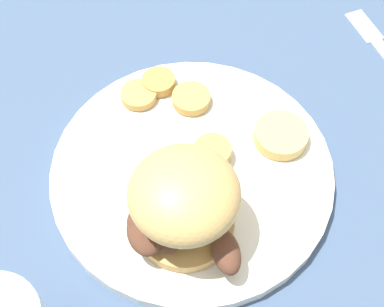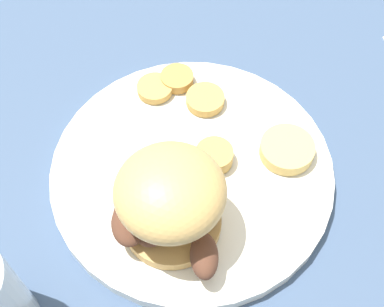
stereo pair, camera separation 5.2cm
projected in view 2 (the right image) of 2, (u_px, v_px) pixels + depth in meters
name	position (u px, v px, depth m)	size (l,w,h in m)	color
ground_plane	(192.00, 176.00, 0.56)	(4.00, 4.00, 0.00)	#3D5170
dinner_plate	(192.00, 171.00, 0.55)	(0.29, 0.29, 0.02)	white
sandwich	(169.00, 202.00, 0.46)	(0.12, 0.11, 0.09)	tan
potato_round_0	(287.00, 149.00, 0.54)	(0.06, 0.06, 0.01)	#DBB766
potato_round_1	(155.00, 88.00, 0.59)	(0.04, 0.04, 0.01)	tan
potato_round_2	(214.00, 156.00, 0.54)	(0.04, 0.04, 0.02)	tan
potato_round_3	(205.00, 99.00, 0.58)	(0.04, 0.04, 0.01)	tan
potato_round_4	(177.00, 79.00, 0.60)	(0.04, 0.04, 0.01)	#BC8942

